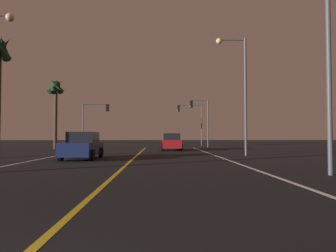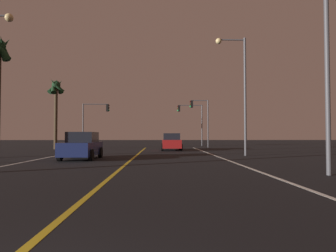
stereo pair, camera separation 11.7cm
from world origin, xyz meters
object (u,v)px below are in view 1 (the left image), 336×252
at_px(street_lamp_right_far, 239,81).
at_px(palm_tree_left_far, 56,92).
at_px(car_oncoming, 83,146).
at_px(traffic_light_near_left, 96,115).
at_px(car_ahead_far, 171,142).
at_px(traffic_light_far_right, 190,115).
at_px(street_lamp_right_near, 312,36).
at_px(traffic_light_near_right, 200,113).

distance_m(street_lamp_right_far, palm_tree_left_far, 20.37).
distance_m(car_oncoming, traffic_light_near_left, 18.88).
distance_m(car_ahead_far, traffic_light_far_right, 13.49).
height_order(street_lamp_right_near, street_lamp_right_far, street_lamp_right_far).
bearing_deg(car_ahead_far, traffic_light_far_right, -14.19).
height_order(traffic_light_near_right, street_lamp_right_far, street_lamp_right_far).
height_order(car_ahead_far, street_lamp_right_far, street_lamp_right_far).
distance_m(traffic_light_far_right, street_lamp_right_near, 31.84).
bearing_deg(traffic_light_near_right, car_oncoming, 61.83).
distance_m(traffic_light_near_right, traffic_light_near_left, 12.86).
bearing_deg(street_lamp_right_near, car_ahead_far, -76.73).
bearing_deg(traffic_light_near_left, car_oncoming, -80.63).
bearing_deg(traffic_light_near_right, car_ahead_far, 61.86).
distance_m(traffic_light_near_right, street_lamp_right_near, 26.32).
xyz_separation_m(traffic_light_near_left, street_lamp_right_far, (13.72, -15.34, 1.45)).
distance_m(car_oncoming, street_lamp_right_near, 13.92).
distance_m(traffic_light_near_right, traffic_light_far_right, 5.53).
bearing_deg(car_ahead_far, street_lamp_right_far, -150.43).
bearing_deg(traffic_light_far_right, street_lamp_right_near, 92.40).
xyz_separation_m(car_oncoming, street_lamp_right_far, (10.69, 3.01, 4.66)).
distance_m(car_ahead_far, car_oncoming, 12.75).
relative_size(traffic_light_near_right, traffic_light_near_left, 1.09).
distance_m(car_ahead_far, street_lamp_right_near, 20.19).
height_order(car_oncoming, traffic_light_far_right, traffic_light_far_right).
bearing_deg(traffic_light_far_right, car_ahead_far, 75.81).
relative_size(street_lamp_right_near, palm_tree_left_far, 1.06).
bearing_deg(palm_tree_left_far, traffic_light_near_left, 51.89).
bearing_deg(street_lamp_right_near, street_lamp_right_far, -90.74).
bearing_deg(car_oncoming, traffic_light_far_right, 158.89).
bearing_deg(car_ahead_far, car_oncoming, 151.82).
height_order(car_oncoming, traffic_light_near_right, traffic_light_near_right).
bearing_deg(traffic_light_far_right, palm_tree_left_far, 32.19).
xyz_separation_m(traffic_light_near_right, street_lamp_right_near, (0.71, -26.30, 0.94)).
xyz_separation_m(car_ahead_far, traffic_light_near_right, (3.81, 7.12, 3.48)).
xyz_separation_m(car_ahead_far, traffic_light_far_right, (3.19, 12.62, 3.52)).
relative_size(car_oncoming, traffic_light_near_left, 0.80).
xyz_separation_m(traffic_light_near_right, street_lamp_right_far, (0.86, -15.34, 1.18)).
relative_size(street_lamp_right_far, palm_tree_left_far, 1.12).
bearing_deg(traffic_light_far_right, traffic_light_near_right, 96.42).
xyz_separation_m(car_ahead_far, car_oncoming, (-6.02, -11.24, 0.00)).
bearing_deg(street_lamp_right_far, car_ahead_far, -60.43).
xyz_separation_m(car_oncoming, palm_tree_left_far, (-6.44, 14.00, 5.35)).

